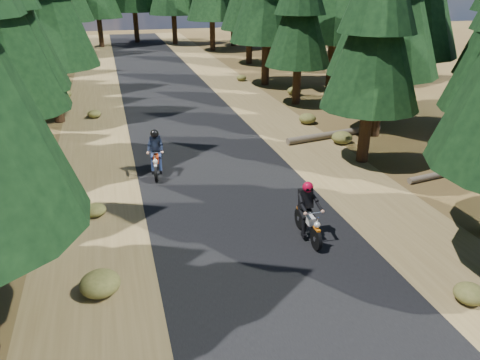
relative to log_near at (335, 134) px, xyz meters
name	(u,v)px	position (x,y,z in m)	size (l,w,h in m)	color
ground	(254,233)	(-6.40, -7.63, -0.16)	(120.00, 120.00, 0.00)	#432F18
road	(216,171)	(-6.40, -2.63, -0.15)	(6.00, 100.00, 0.01)	black
shoulder_l	(94,184)	(-11.00, -2.63, -0.16)	(3.20, 100.00, 0.01)	brown
shoulder_r	(324,160)	(-1.80, -2.63, -0.16)	(3.20, 100.00, 0.01)	brown
log_near	(335,134)	(0.00, 0.00, 0.00)	(0.32, 0.32, 5.24)	#4C4233
log_far	(446,173)	(1.98, -5.43, -0.04)	(0.24, 0.24, 3.68)	#4C4233
understory_shrubs	(226,147)	(-5.49, -0.64, 0.10)	(15.55, 30.46, 0.58)	#474C1E
rider_lead	(308,221)	(-4.98, -8.31, 0.41)	(0.61, 1.92, 1.70)	beige
rider_follow	(156,161)	(-8.65, -2.36, 0.43)	(0.86, 2.03, 1.75)	#A22A0A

